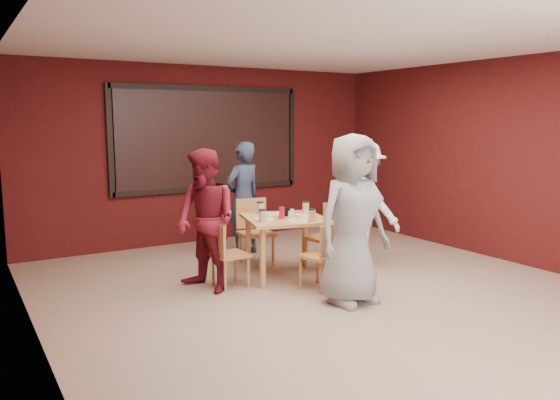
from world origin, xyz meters
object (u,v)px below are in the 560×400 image
diner_back (243,198)px  diner_front (352,220)px  dining_table (285,225)px  chair_front (324,252)px  diner_right (362,204)px  chair_back (254,228)px  chair_right (328,233)px  diner_left (206,221)px  chair_left (225,251)px

diner_back → diner_front: bearing=76.7°
dining_table → chair_front: (0.10, -0.69, -0.22)m
diner_right → chair_front: bearing=102.8°
diner_right → dining_table: bearing=68.6°
chair_back → diner_back: (0.14, 0.59, 0.32)m
chair_back → diner_front: size_ratio=0.49×
chair_right → diner_front: size_ratio=0.47×
chair_back → dining_table: bearing=-86.9°
chair_right → diner_left: 1.79m
chair_left → diner_right: bearing=-2.2°
chair_front → chair_back: size_ratio=0.89×
chair_left → chair_right: bearing=1.8°
chair_left → chair_back: bearing=43.3°
chair_right → diner_left: diner_left is taller
chair_front → diner_right: bearing=30.1°
chair_left → chair_right: 1.52m
chair_front → chair_back: bearing=95.4°
dining_table → diner_left: (-1.06, 0.00, 0.15)m
chair_front → diner_left: (-1.15, 0.70, 0.37)m
chair_front → diner_left: 1.40m
chair_back → diner_front: (0.14, -1.92, 0.40)m
chair_front → diner_back: size_ratio=0.48×
chair_right → chair_back: bearing=136.5°
diner_front → diner_back: size_ratio=1.10×
diner_right → chair_back: bearing=38.2°
chair_front → dining_table: bearing=97.8°
chair_front → chair_right: 0.95m
chair_right → diner_left: size_ratio=0.52×
chair_left → chair_front: bearing=-36.6°
chair_front → diner_front: 0.67m
chair_front → chair_right: chair_right is taller
dining_table → chair_left: (-0.83, -0.01, -0.23)m
dining_table → chair_back: size_ratio=1.32×
chair_front → diner_left: size_ratio=0.48×
diner_left → diner_back: bearing=121.0°
diner_right → diner_left: bearing=70.5°
diner_right → chair_left: bearing=70.5°
chair_right → diner_front: (-0.59, -1.23, 0.43)m
diner_back → chair_back: bearing=63.1°
dining_table → chair_left: size_ratio=1.52×
diner_left → chair_front: bearing=41.3°
diner_left → chair_left: bearing=69.9°
diner_back → diner_right: bearing=113.4°
chair_front → diner_back: bearing=89.8°
chair_back → diner_back: diner_back is taller
chair_right → diner_back: size_ratio=0.52×
chair_right → diner_right: size_ratio=0.50×
chair_right → diner_back: (-0.59, 1.28, 0.34)m
chair_left → diner_back: diner_back is taller
diner_back → diner_left: 1.76m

